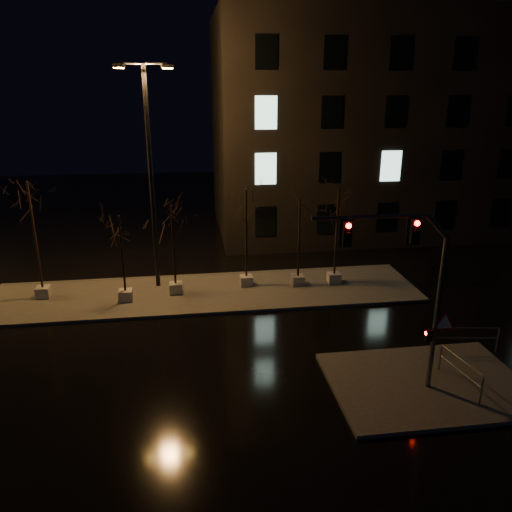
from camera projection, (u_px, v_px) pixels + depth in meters
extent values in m
plane|color=black|center=(214.00, 352.00, 20.41)|extent=(90.00, 90.00, 0.00)
cube|color=#484640|center=(207.00, 293.00, 26.01)|extent=(22.00, 5.00, 0.15)
cube|color=#484640|center=(427.00, 384.00, 18.10)|extent=(7.00, 5.00, 0.15)
cube|color=black|center=(387.00, 126.00, 36.67)|extent=(25.00, 12.00, 15.00)
cube|color=#ADABA2|center=(43.00, 292.00, 25.21)|extent=(0.65, 0.65, 0.55)
cylinder|color=black|center=(35.00, 236.00, 24.25)|extent=(0.11, 0.11, 5.37)
cube|color=#ADABA2|center=(126.00, 295.00, 24.82)|extent=(0.65, 0.65, 0.55)
cylinder|color=black|center=(122.00, 254.00, 24.11)|extent=(0.11, 0.11, 3.81)
cube|color=#ADABA2|center=(176.00, 288.00, 25.72)|extent=(0.65, 0.65, 0.55)
cylinder|color=black|center=(174.00, 245.00, 24.96)|extent=(0.11, 0.11, 4.10)
cube|color=#ADABA2|center=(246.00, 281.00, 26.68)|extent=(0.65, 0.65, 0.55)
cylinder|color=black|center=(246.00, 234.00, 25.83)|extent=(0.11, 0.11, 4.69)
cube|color=#ADABA2|center=(298.00, 280.00, 26.73)|extent=(0.65, 0.65, 0.55)
cylinder|color=black|center=(299.00, 238.00, 25.95)|extent=(0.11, 0.11, 4.21)
cube|color=#ADABA2|center=(334.00, 278.00, 27.05)|extent=(0.65, 0.65, 0.55)
cylinder|color=black|center=(336.00, 232.00, 26.21)|extent=(0.11, 0.11, 4.63)
cylinder|color=#585C60|center=(437.00, 316.00, 16.92)|extent=(0.17, 0.17, 5.55)
cylinder|color=#585C60|center=(370.00, 217.00, 15.45)|extent=(3.70, 0.17, 0.13)
cube|color=black|center=(415.00, 231.00, 15.80)|extent=(0.28, 0.21, 0.83)
cube|color=black|center=(347.00, 233.00, 15.53)|extent=(0.28, 0.21, 0.83)
cube|color=black|center=(428.00, 336.00, 17.14)|extent=(0.21, 0.17, 0.42)
cone|color=red|center=(444.00, 323.00, 17.00)|extent=(0.96, 0.04, 0.96)
sphere|color=#FF0C07|center=(449.00, 221.00, 15.84)|extent=(0.17, 0.17, 0.17)
cylinder|color=black|center=(151.00, 182.00, 24.97)|extent=(0.22, 0.22, 11.15)
cylinder|color=black|center=(143.00, 63.00, 23.15)|extent=(2.45, 0.35, 0.11)
cube|color=#FFA932|center=(119.00, 67.00, 22.96)|extent=(0.58, 0.36, 0.22)
cube|color=#FFA932|center=(168.00, 67.00, 23.45)|extent=(0.58, 0.36, 0.22)
cylinder|color=#585C60|center=(435.00, 340.00, 19.99)|extent=(0.06, 0.06, 1.01)
cylinder|color=#585C60|center=(497.00, 341.00, 19.94)|extent=(0.06, 0.06, 1.01)
cylinder|color=#585C60|center=(468.00, 328.00, 19.78)|extent=(2.46, 0.44, 0.05)
cylinder|color=#585C60|center=(467.00, 338.00, 19.92)|extent=(2.46, 0.44, 0.05)
cylinder|color=#585C60|center=(481.00, 391.00, 16.67)|extent=(0.06, 0.06, 1.00)
cylinder|color=#585C60|center=(440.00, 358.00, 18.69)|extent=(0.06, 0.06, 1.00)
cylinder|color=#585C60|center=(462.00, 360.00, 17.50)|extent=(0.36, 2.21, 0.04)
cylinder|color=#585C60|center=(460.00, 371.00, 17.64)|extent=(0.36, 2.21, 0.04)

